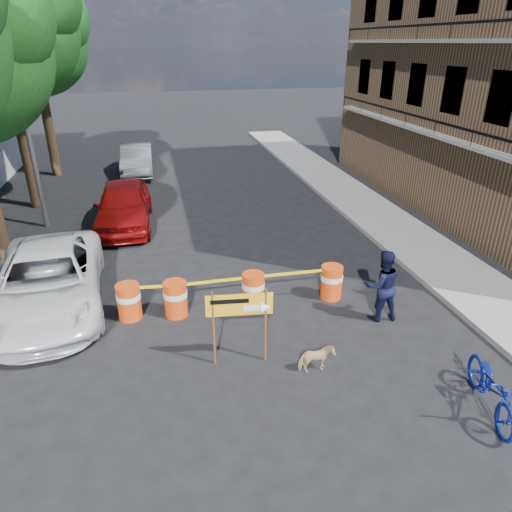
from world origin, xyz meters
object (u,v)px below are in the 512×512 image
sedan_red (123,205)px  sedan_silver (137,160)px  barrel_mid_left (176,298)px  dog (316,359)px  suv_white (49,281)px  pedestrian (382,286)px  bicycle (498,366)px  barrel_mid_right (253,289)px  barrel_far_left (129,301)px  barrel_far_right (331,281)px  detour_sign (248,310)px

sedan_red → sedan_silver: bearing=88.7°
barrel_mid_left → dog: bearing=-46.8°
suv_white → barrel_mid_left: bearing=-23.8°
pedestrian → sedan_silver: bearing=-65.1°
bicycle → suv_white: bearing=162.4°
barrel_mid_right → sedan_red: sedan_red is taller
pedestrian → sedan_red: (-6.21, 7.76, -0.10)m
bicycle → sedan_red: (-6.75, 11.03, -0.19)m
dog → barrel_mid_left: bearing=39.4°
barrel_far_left → dog: size_ratio=1.25×
suv_white → sedan_silver: size_ratio=1.25×
barrel_mid_left → bicycle: size_ratio=0.46×
barrel_far_right → dog: size_ratio=1.25×
barrel_far_right → suv_white: 7.14m
pedestrian → dog: 2.73m
barrel_mid_left → barrel_far_right: bearing=-0.4°
suv_white → bicycle: bearing=-38.1°
detour_sign → sedan_silver: (-2.38, 16.16, -0.55)m
barrel_far_left → barrel_far_right: same height
barrel_far_left → barrel_mid_left: size_ratio=1.00×
pedestrian → sedan_silver: size_ratio=0.42×
barrel_mid_left → bicycle: (5.33, -4.50, 0.52)m
detour_sign → sedan_red: (-2.77, 8.70, -0.46)m
pedestrian → suv_white: pedestrian is taller
barrel_mid_left → dog: barrel_mid_left is taller
sedan_silver → detour_sign: bearing=-81.2°
barrel_far_right → dog: barrel_far_right is taller
barrel_far_left → barrel_far_right: (5.12, -0.15, 0.00)m
detour_sign → sedan_red: 9.14m
barrel_far_right → sedan_silver: sedan_silver is taller
detour_sign → bicycle: bearing=-23.7°
barrel_mid_right → bicycle: size_ratio=0.46×
pedestrian → bicycle: bearing=103.4°
barrel_far_right → suv_white: size_ratio=0.17×
barrel_mid_left → barrel_far_right: 4.01m
barrel_far_right → barrel_mid_right: bearing=178.9°
detour_sign → barrel_far_right: bearing=45.4°
barrel_far_left → barrel_mid_left: bearing=-6.2°
barrel_far_left → suv_white: bearing=153.7°
sedan_silver → barrel_far_left: bearing=-89.9°
barrel_mid_right → bicycle: bicycle is taller
barrel_mid_left → sedan_red: 6.69m
pedestrian → barrel_far_left: bearing=-8.9°
suv_white → sedan_silver: suv_white is taller
barrel_mid_right → bicycle: 5.67m
barrel_far_right → sedan_silver: (-5.05, 14.02, 0.24)m
barrel_mid_right → barrel_far_right: bearing=-1.1°
suv_white → dog: bearing=-38.7°
barrel_mid_right → suv_white: suv_white is taller
pedestrian → suv_white: (-7.83, 2.30, -0.15)m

